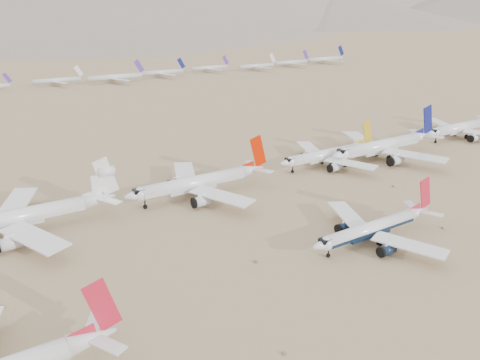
{
  "coord_description": "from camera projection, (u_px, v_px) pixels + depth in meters",
  "views": [
    {
      "loc": [
        -86.9,
        -68.02,
        58.98
      ],
      "look_at": [
        -13.03,
        49.16,
        7.0
      ],
      "focal_mm": 35.0,
      "sensor_mm": 36.0,
      "label": 1
    }
  ],
  "objects": [
    {
      "name": "row2_blue_far",
      "position": [
        463.0,
        127.0,
        220.65
      ],
      "size": [
        48.96,
        47.87,
        17.4
      ],
      "color": "white",
      "rests_on": "ground"
    },
    {
      "name": "row2_orange_tail",
      "position": [
        200.0,
        182.0,
        152.16
      ],
      "size": [
        48.77,
        47.71,
        17.4
      ],
      "color": "white",
      "rests_on": "ground"
    },
    {
      "name": "ground",
      "position": [
        387.0,
        254.0,
        117.98
      ],
      "size": [
        7000.0,
        7000.0,
        0.0
      ],
      "primitive_type": "plane",
      "color": "#8C7151",
      "rests_on": "ground"
    },
    {
      "name": "distant_storage_row",
      "position": [
        104.0,
        77.0,
        377.77
      ],
      "size": [
        558.67,
        55.48,
        15.78
      ],
      "color": "silver",
      "rests_on": "ground"
    },
    {
      "name": "row2_navy_widebody",
      "position": [
        385.0,
        145.0,
        190.0
      ],
      "size": [
        54.41,
        53.21,
        19.36
      ],
      "color": "white",
      "rests_on": "ground"
    },
    {
      "name": "main_airliner",
      "position": [
        375.0,
        228.0,
        123.15
      ],
      "size": [
        40.93,
        39.98,
        14.44
      ],
      "color": "white",
      "rests_on": "ground"
    },
    {
      "name": "foothills",
      "position": [
        201.0,
        2.0,
        1228.56
      ],
      "size": [
        4637.5,
        1395.0,
        155.0
      ],
      "color": "slate",
      "rests_on": "ground"
    },
    {
      "name": "row2_white_trijet",
      "position": [
        24.0,
        216.0,
        127.21
      ],
      "size": [
        50.86,
        49.71,
        18.02
      ],
      "color": "white",
      "rests_on": "ground"
    },
    {
      "name": "row2_gold_tail",
      "position": [
        328.0,
        154.0,
        181.94
      ],
      "size": [
        44.23,
        43.26,
        15.75
      ],
      "color": "white",
      "rests_on": "ground"
    }
  ]
}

